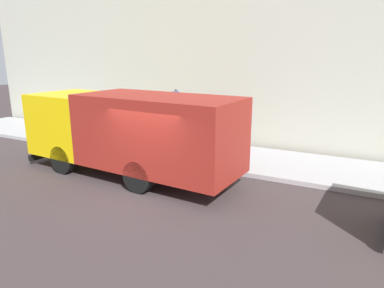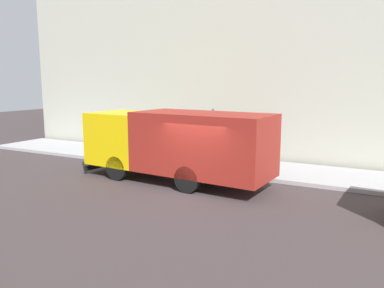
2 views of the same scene
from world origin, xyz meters
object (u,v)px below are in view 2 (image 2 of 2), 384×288
(street_sign_post, at_px, (212,134))
(pedestrian_third, at_px, (259,145))
(pedestrian_walking, at_px, (174,145))
(large_utility_truck, at_px, (176,142))
(traffic_cone_orange, at_px, (138,153))
(pedestrian_standing, at_px, (219,145))

(street_sign_post, bearing_deg, pedestrian_third, -33.68)
(pedestrian_walking, xyz_separation_m, pedestrian_third, (1.88, -3.53, 0.04))
(pedestrian_walking, relative_size, street_sign_post, 0.62)
(large_utility_truck, xyz_separation_m, traffic_cone_orange, (1.94, 3.22, -1.07))
(pedestrian_walking, height_order, pedestrian_standing, pedestrian_standing)
(traffic_cone_orange, height_order, street_sign_post, street_sign_post)
(pedestrian_standing, bearing_deg, pedestrian_walking, 159.77)
(large_utility_truck, relative_size, street_sign_post, 3.02)
(traffic_cone_orange, distance_m, street_sign_post, 4.09)
(large_utility_truck, bearing_deg, traffic_cone_orange, 62.95)
(large_utility_truck, relative_size, traffic_cone_orange, 10.76)
(traffic_cone_orange, bearing_deg, street_sign_post, -89.73)
(large_utility_truck, bearing_deg, pedestrian_walking, 36.33)
(large_utility_truck, xyz_separation_m, pedestrian_standing, (3.17, -0.50, -0.56))
(traffic_cone_orange, bearing_deg, pedestrian_third, -68.03)
(large_utility_truck, distance_m, traffic_cone_orange, 3.90)
(pedestrian_standing, height_order, street_sign_post, street_sign_post)
(pedestrian_standing, distance_m, traffic_cone_orange, 3.95)
(traffic_cone_orange, xyz_separation_m, street_sign_post, (0.02, -3.92, 1.19))
(pedestrian_walking, bearing_deg, street_sign_post, 179.86)
(large_utility_truck, relative_size, pedestrian_walking, 4.89)
(large_utility_truck, height_order, pedestrian_walking, large_utility_truck)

